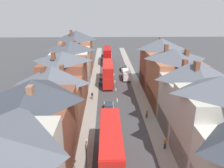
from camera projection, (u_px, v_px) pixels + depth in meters
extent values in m
cube|color=gray|center=(94.00, 87.00, 51.90)|extent=(2.20, 104.00, 0.14)
cube|color=gray|center=(137.00, 86.00, 52.18)|extent=(2.20, 104.00, 0.14)
cube|color=silver|center=(125.00, 157.00, 27.54)|extent=(0.14, 1.80, 0.01)
cube|color=silver|center=(121.00, 132.00, 33.20)|extent=(0.14, 1.80, 0.01)
cube|color=silver|center=(119.00, 114.00, 38.86)|extent=(0.14, 1.80, 0.01)
cube|color=silver|center=(117.00, 100.00, 44.52)|extent=(0.14, 1.80, 0.01)
cube|color=silver|center=(116.00, 90.00, 50.17)|extent=(0.14, 1.80, 0.01)
cube|color=silver|center=(115.00, 81.00, 55.83)|extent=(0.14, 1.80, 0.01)
cube|color=silver|center=(114.00, 74.00, 61.49)|extent=(0.14, 1.80, 0.01)
cube|color=silver|center=(113.00, 69.00, 67.14)|extent=(0.14, 1.80, 0.01)
cube|color=silver|center=(113.00, 64.00, 72.80)|extent=(0.14, 1.80, 0.01)
cube|color=silver|center=(112.00, 60.00, 78.46)|extent=(0.14, 1.80, 0.01)
cube|color=silver|center=(112.00, 56.00, 84.11)|extent=(0.14, 1.80, 0.01)
cube|color=silver|center=(111.00, 53.00, 89.77)|extent=(0.14, 1.80, 0.01)
cube|color=silver|center=(111.00, 51.00, 95.43)|extent=(0.14, 1.80, 0.01)
cube|color=brown|center=(38.00, 133.00, 25.23)|extent=(8.00, 10.02, 8.28)
cube|color=#1E5133|center=(73.00, 151.00, 26.19)|extent=(0.12, 9.22, 3.20)
pyramid|color=#383D47|center=(32.00, 90.00, 23.46)|extent=(8.00, 10.02, 2.40)
cube|color=#99664C|center=(30.00, 91.00, 21.63)|extent=(0.60, 0.90, 1.10)
cube|color=brown|center=(55.00, 105.00, 33.92)|extent=(8.00, 7.96, 7.04)
cube|color=maroon|center=(81.00, 116.00, 34.66)|extent=(0.12, 7.32, 3.20)
pyramid|color=#565B66|center=(52.00, 75.00, 32.29)|extent=(8.00, 7.96, 2.77)
cube|color=brown|center=(62.00, 69.00, 32.83)|extent=(0.60, 0.90, 1.28)
cube|color=brown|center=(43.00, 71.00, 31.89)|extent=(0.60, 0.90, 1.33)
cube|color=brown|center=(65.00, 82.00, 41.92)|extent=(8.00, 9.55, 8.55)
cube|color=navy|center=(86.00, 95.00, 42.92)|extent=(0.12, 8.79, 3.20)
pyramid|color=#565B66|center=(63.00, 56.00, 40.22)|extent=(8.00, 9.55, 1.68)
cube|color=brown|center=(53.00, 56.00, 37.52)|extent=(0.60, 0.90, 1.22)
cube|color=beige|center=(72.00, 68.00, 51.19)|extent=(8.00, 10.14, 8.66)
cube|color=#1E5133|center=(89.00, 79.00, 52.20)|extent=(0.12, 9.33, 3.20)
pyramid|color=#474C56|center=(71.00, 45.00, 49.40)|extent=(8.00, 10.14, 2.10)
cube|color=brown|center=(74.00, 42.00, 50.29)|extent=(0.60, 0.90, 1.02)
cube|color=brown|center=(64.00, 44.00, 48.09)|extent=(0.60, 0.90, 1.07)
cube|color=#A36042|center=(77.00, 57.00, 60.89)|extent=(8.00, 10.78, 9.58)
cube|color=maroon|center=(92.00, 68.00, 62.06)|extent=(0.12, 9.91, 3.20)
pyramid|color=#474C56|center=(76.00, 35.00, 58.90)|extent=(8.00, 10.78, 2.43)
cube|color=brown|center=(71.00, 33.00, 56.77)|extent=(0.60, 0.90, 1.54)
cube|color=#BCB7A8|center=(213.00, 129.00, 25.40)|extent=(8.00, 7.08, 9.03)
cube|color=#1E5133|center=(177.00, 150.00, 26.26)|extent=(0.12, 6.51, 3.20)
pyramid|color=#565B66|center=(221.00, 85.00, 23.58)|extent=(8.00, 7.08, 1.93)
cube|color=#BCB7A8|center=(190.00, 106.00, 32.33)|extent=(8.00, 7.33, 8.21)
cube|color=maroon|center=(163.00, 121.00, 33.05)|extent=(0.12, 6.75, 3.20)
pyramid|color=#565B66|center=(195.00, 70.00, 30.48)|extent=(8.00, 7.33, 2.90)
cube|color=brown|center=(185.00, 64.00, 30.70)|extent=(0.60, 0.90, 1.32)
cube|color=brown|center=(197.00, 67.00, 29.02)|extent=(0.60, 0.90, 1.49)
cube|color=#A36042|center=(172.00, 82.00, 41.03)|extent=(8.00, 11.44, 9.12)
cube|color=#1E5133|center=(150.00, 97.00, 41.90)|extent=(0.12, 10.53, 3.20)
pyramid|color=#565B66|center=(175.00, 54.00, 39.23)|extent=(8.00, 11.44, 1.73)
cube|color=brown|center=(187.00, 52.00, 37.63)|extent=(0.60, 0.90, 1.13)
cube|color=brown|center=(166.00, 49.00, 39.90)|extent=(0.60, 0.90, 1.52)
cube|color=brown|center=(160.00, 69.00, 50.48)|extent=(8.00, 8.55, 8.96)
cube|color=#1E5133|center=(142.00, 81.00, 51.33)|extent=(0.12, 7.86, 3.20)
pyramid|color=#565B66|center=(162.00, 44.00, 48.58)|extent=(8.00, 8.55, 2.46)
cube|color=brown|center=(161.00, 40.00, 50.42)|extent=(0.60, 0.90, 1.14)
cube|color=red|center=(111.00, 156.00, 25.14)|extent=(2.44, 10.80, 2.50)
cube|color=red|center=(111.00, 138.00, 24.34)|extent=(2.44, 10.58, 2.30)
cube|color=red|center=(111.00, 129.00, 23.95)|extent=(2.39, 10.37, 0.10)
cube|color=#28333D|center=(110.00, 130.00, 30.12)|extent=(2.20, 0.10, 1.20)
cube|color=#28333D|center=(110.00, 115.00, 29.36)|extent=(2.20, 0.10, 1.10)
cube|color=#28333D|center=(100.00, 155.00, 25.03)|extent=(0.06, 9.18, 0.90)
cube|color=#28333D|center=(100.00, 138.00, 24.28)|extent=(0.06, 9.18, 0.90)
cube|color=yellow|center=(110.00, 110.00, 29.09)|extent=(1.34, 0.08, 0.32)
cylinder|color=black|center=(101.00, 147.00, 28.65)|extent=(0.30, 1.00, 1.00)
cylinder|color=black|center=(119.00, 147.00, 28.71)|extent=(0.30, 1.00, 1.00)
cube|color=red|center=(108.00, 78.00, 53.34)|extent=(2.44, 10.80, 2.50)
cube|color=red|center=(108.00, 68.00, 52.54)|extent=(2.44, 10.58, 2.30)
cube|color=red|center=(108.00, 63.00, 52.14)|extent=(2.39, 10.37, 0.10)
cube|color=#28333D|center=(108.00, 71.00, 58.32)|extent=(2.20, 0.10, 1.20)
cube|color=#28333D|center=(108.00, 62.00, 57.55)|extent=(2.20, 0.10, 1.10)
cube|color=#28333D|center=(103.00, 77.00, 53.22)|extent=(0.06, 9.18, 0.90)
cube|color=#28333D|center=(103.00, 68.00, 52.48)|extent=(0.06, 9.18, 0.90)
cube|color=yellow|center=(108.00, 59.00, 57.29)|extent=(1.34, 0.08, 0.32)
cylinder|color=black|center=(103.00, 78.00, 56.84)|extent=(0.30, 1.00, 1.00)
cylinder|color=black|center=(112.00, 78.00, 56.91)|extent=(0.30, 1.00, 1.00)
cylinder|color=black|center=(103.00, 86.00, 50.89)|extent=(0.30, 1.00, 1.00)
cylinder|color=black|center=(113.00, 86.00, 50.96)|extent=(0.30, 1.00, 1.00)
cube|color=#B70F0F|center=(107.00, 59.00, 73.14)|extent=(2.44, 10.80, 2.50)
cube|color=#B70F0F|center=(107.00, 51.00, 72.34)|extent=(2.44, 10.58, 2.30)
cube|color=#B70F0F|center=(107.00, 48.00, 71.94)|extent=(2.39, 10.37, 0.10)
cube|color=#28333D|center=(107.00, 55.00, 78.12)|extent=(2.20, 0.10, 1.20)
cube|color=#28333D|center=(107.00, 48.00, 77.35)|extent=(2.20, 0.10, 1.10)
cube|color=#28333D|center=(104.00, 58.00, 73.02)|extent=(0.06, 9.18, 0.90)
cube|color=#28333D|center=(104.00, 51.00, 72.27)|extent=(0.06, 9.18, 0.90)
cube|color=yellow|center=(107.00, 46.00, 77.09)|extent=(1.34, 0.08, 0.32)
cylinder|color=black|center=(104.00, 60.00, 76.64)|extent=(0.30, 1.00, 1.00)
cylinder|color=black|center=(111.00, 60.00, 76.71)|extent=(0.30, 1.00, 1.00)
cylinder|color=black|center=(103.00, 64.00, 70.69)|extent=(0.30, 1.00, 1.00)
cylinder|color=black|center=(111.00, 64.00, 70.75)|extent=(0.30, 1.00, 1.00)
cube|color=#236093|center=(103.00, 80.00, 54.62)|extent=(1.70, 4.57, 0.72)
cube|color=#28333D|center=(103.00, 78.00, 54.18)|extent=(1.46, 2.29, 0.60)
cylinder|color=black|center=(99.00, 80.00, 56.05)|extent=(0.20, 0.62, 0.62)
cylinder|color=black|center=(106.00, 80.00, 56.09)|extent=(0.20, 0.62, 0.62)
cylinder|color=black|center=(99.00, 83.00, 53.37)|extent=(0.20, 0.62, 0.62)
cylinder|color=black|center=(106.00, 83.00, 53.42)|extent=(0.20, 0.62, 0.62)
cube|color=#B7BABF|center=(124.00, 69.00, 64.87)|extent=(1.70, 4.50, 0.70)
cube|color=#28333D|center=(124.00, 67.00, 64.45)|extent=(1.46, 2.25, 0.60)
cylinder|color=black|center=(121.00, 69.00, 66.28)|extent=(0.20, 0.62, 0.62)
cylinder|color=black|center=(126.00, 68.00, 66.33)|extent=(0.20, 0.62, 0.62)
cylinder|color=black|center=(121.00, 71.00, 63.65)|extent=(0.20, 0.62, 0.62)
cylinder|color=black|center=(127.00, 71.00, 63.70)|extent=(0.20, 0.62, 0.62)
cube|color=black|center=(107.00, 70.00, 62.79)|extent=(1.70, 3.85, 0.79)
cube|color=#28333D|center=(107.00, 68.00, 62.37)|extent=(1.46, 1.93, 0.60)
cylinder|color=black|center=(105.00, 71.00, 64.02)|extent=(0.20, 0.62, 0.62)
cylinder|color=black|center=(110.00, 71.00, 64.07)|extent=(0.20, 0.62, 0.62)
cylinder|color=black|center=(105.00, 73.00, 61.77)|extent=(0.20, 0.62, 0.62)
cylinder|color=black|center=(111.00, 73.00, 61.81)|extent=(0.20, 0.62, 0.62)
cube|color=silver|center=(109.00, 108.00, 39.42)|extent=(1.70, 4.08, 0.71)
cube|color=#28333D|center=(109.00, 105.00, 39.01)|extent=(1.46, 2.04, 0.60)
cylinder|color=black|center=(104.00, 107.00, 40.71)|extent=(0.20, 0.62, 0.62)
cylinder|color=black|center=(113.00, 107.00, 40.76)|extent=(0.20, 0.62, 0.62)
cylinder|color=black|center=(104.00, 113.00, 38.33)|extent=(0.20, 0.62, 0.62)
cylinder|color=black|center=(114.00, 113.00, 38.37)|extent=(0.20, 0.62, 0.62)
cube|color=#B7BABF|center=(103.00, 57.00, 80.07)|extent=(1.70, 4.25, 0.75)
cube|color=#28333D|center=(103.00, 55.00, 79.64)|extent=(1.46, 2.13, 0.60)
cylinder|color=black|center=(101.00, 57.00, 81.41)|extent=(0.20, 0.62, 0.62)
cylinder|color=black|center=(106.00, 57.00, 81.46)|extent=(0.20, 0.62, 0.62)
cylinder|color=black|center=(101.00, 59.00, 78.92)|extent=(0.20, 0.62, 0.62)
cylinder|color=black|center=(106.00, 59.00, 78.97)|extent=(0.20, 0.62, 0.62)
cube|color=white|center=(126.00, 74.00, 56.86)|extent=(1.96, 5.20, 2.10)
cube|color=#28333D|center=(126.00, 71.00, 59.16)|extent=(1.76, 0.10, 0.90)
cylinder|color=black|center=(122.00, 76.00, 58.63)|extent=(0.24, 0.72, 0.72)
cylinder|color=black|center=(129.00, 76.00, 58.69)|extent=(0.24, 0.72, 0.72)
cylinder|color=black|center=(123.00, 80.00, 55.69)|extent=(0.24, 0.72, 0.72)
cylinder|color=black|center=(131.00, 80.00, 55.74)|extent=(0.24, 0.72, 0.72)
cylinder|color=#23232D|center=(164.00, 146.00, 28.87)|extent=(0.14, 0.14, 0.84)
cylinder|color=#23232D|center=(166.00, 146.00, 28.87)|extent=(0.14, 0.14, 0.84)
cube|color=#A87A38|center=(165.00, 141.00, 28.64)|extent=(0.36, 0.22, 0.54)
sphere|color=tan|center=(166.00, 139.00, 28.51)|extent=(0.22, 0.22, 0.22)
cylinder|color=#23232D|center=(146.00, 116.00, 36.94)|extent=(0.14, 0.14, 0.84)
cylinder|color=#23232D|center=(147.00, 116.00, 36.95)|extent=(0.14, 0.14, 0.84)
cube|color=#A87A38|center=(147.00, 112.00, 36.71)|extent=(0.36, 0.22, 0.54)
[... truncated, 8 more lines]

